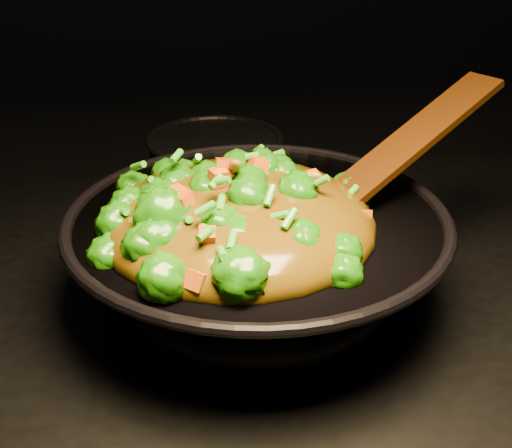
{
  "coord_description": "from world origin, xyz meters",
  "views": [
    {
      "loc": [
        -0.06,
        -0.6,
        1.35
      ],
      "look_at": [
        0.05,
        0.05,
        1.0
      ],
      "focal_mm": 45.0,
      "sensor_mm": 36.0,
      "label": 1
    }
  ],
  "objects": [
    {
      "name": "wok",
      "position": [
        0.05,
        0.04,
        0.96
      ],
      "size": [
        0.45,
        0.45,
        0.12
      ],
      "primitive_type": null,
      "rotation": [
        0.0,
        0.0,
        -0.06
      ],
      "color": "black",
      "rests_on": "stovetop"
    },
    {
      "name": "stir_fry",
      "position": [
        0.03,
        0.01,
        1.07
      ],
      "size": [
        0.38,
        0.38,
        0.1
      ],
      "primitive_type": null,
      "rotation": [
        0.0,
        0.0,
        0.34
      ],
      "color": "#1D6907",
      "rests_on": "wok"
    },
    {
      "name": "spatula",
      "position": [
        0.22,
        0.06,
        1.07
      ],
      "size": [
        0.3,
        0.19,
        0.13
      ],
      "primitive_type": "cube",
      "rotation": [
        0.0,
        -0.38,
        0.47
      ],
      "color": "#391406",
      "rests_on": "wok"
    },
    {
      "name": "back_pot",
      "position": [
        0.03,
        0.32,
        0.96
      ],
      "size": [
        0.26,
        0.26,
        0.11
      ],
      "primitive_type": "cylinder",
      "rotation": [
        0.0,
        0.0,
        -0.37
      ],
      "color": "black",
      "rests_on": "stovetop"
    }
  ]
}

